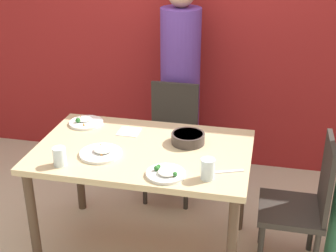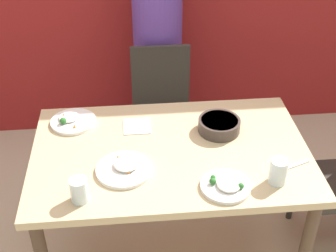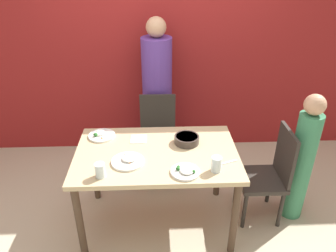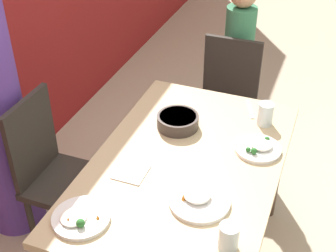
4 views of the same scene
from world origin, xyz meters
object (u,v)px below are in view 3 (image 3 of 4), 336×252
Objects in this scene: chair_adult_spot at (158,136)px; plate_rice_adult at (128,161)px; bowl_curry at (186,139)px; person_adult at (157,98)px; person_child at (301,161)px; glass_water_tall at (216,164)px; chair_child_spot at (269,173)px.

chair_adult_spot is 3.53× the size of plate_rice_adult.
person_adult is at bearing 104.09° from bowl_curry.
person_adult is at bearing 140.69° from person_child.
chair_child_spot is at bearing 30.96° from glass_water_tall.
chair_child_spot reaches higher than plate_rice_adult.
chair_child_spot is 1.47m from person_adult.
person_child reaches higher than chair_adult_spot.
chair_adult_spot is at bearing 110.88° from bowl_curry.
bowl_curry is (0.24, -0.63, 0.33)m from chair_adult_spot.
plate_rice_adult is 2.14× the size of glass_water_tall.
person_child is 1.05m from bowl_curry.
glass_water_tall reaches higher than plate_rice_adult.
person_adult is 13.75× the size of glass_water_tall.
chair_adult_spot is 0.76m from bowl_curry.
chair_adult_spot is 0.55× the size of person_adult.
chair_child_spot is 0.74× the size of person_child.
plate_rice_adult is (-0.49, -0.27, -0.02)m from bowl_curry.
person_child reaches higher than bowl_curry.
glass_water_tall is (0.18, -0.41, 0.02)m from bowl_curry.
person_child is (1.26, -0.70, 0.12)m from chair_adult_spot.
chair_child_spot is 4.27× the size of bowl_curry.
bowl_curry is 0.45m from glass_water_tall.
person_child is 1.54m from plate_rice_adult.
person_adult is 1.44m from glass_water_tall.
chair_adult_spot is at bearing -90.00° from person_adult.
bowl_curry is at bearing 176.05° from person_child.
glass_water_tall is at bearing -65.82° from bowl_curry.
chair_adult_spot is 1.45m from person_child.
bowl_curry is at bearing -95.34° from chair_child_spot.
plate_rice_adult is (-1.24, -0.20, 0.31)m from chair_child_spot.
chair_adult_spot is at bearing -125.29° from chair_child_spot.
plate_rice_adult is (-1.51, -0.20, 0.19)m from person_child.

